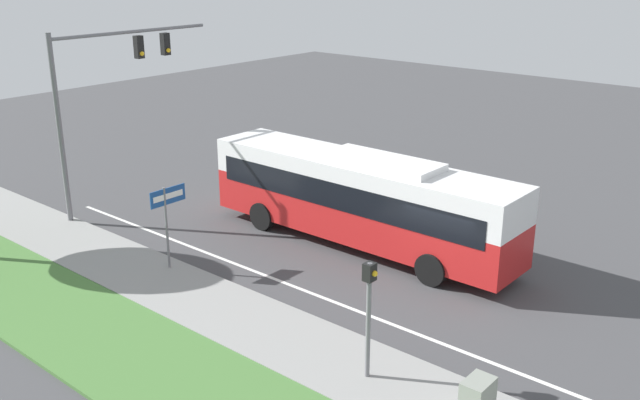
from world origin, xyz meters
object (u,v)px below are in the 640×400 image
(signal_gantry, at_px, (105,82))
(street_sign, at_px, (167,211))
(bus, at_px, (360,195))
(pedestrian_signal, at_px, (369,302))

(signal_gantry, height_order, street_sign, signal_gantry)
(bus, bearing_deg, pedestrian_signal, -141.37)
(signal_gantry, bearing_deg, pedestrian_signal, -102.39)
(pedestrian_signal, xyz_separation_m, street_sign, (1.01, 8.84, -0.05))
(bus, xyz_separation_m, street_sign, (-5.71, 3.47, 0.19))
(signal_gantry, distance_m, pedestrian_signal, 15.97)
(bus, height_order, signal_gantry, signal_gantry)
(signal_gantry, bearing_deg, bus, -71.32)
(pedestrian_signal, bearing_deg, signal_gantry, 77.61)
(signal_gantry, xyz_separation_m, street_sign, (-2.35, -6.47, -3.12))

